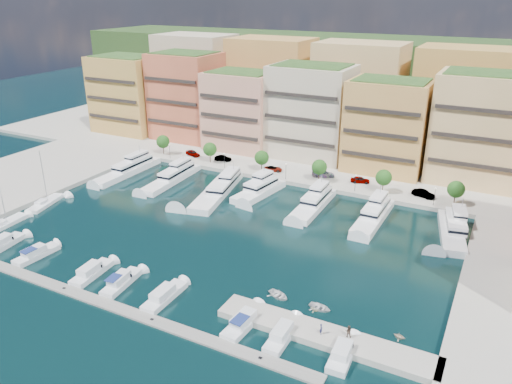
# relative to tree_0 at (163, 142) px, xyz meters

# --- Properties ---
(ground) EXTENTS (400.00, 400.00, 0.00)m
(ground) POSITION_rel_tree_0_xyz_m (40.00, -33.50, -4.74)
(ground) COLOR black
(ground) RESTS_ON ground
(north_quay) EXTENTS (220.00, 64.00, 2.00)m
(north_quay) POSITION_rel_tree_0_xyz_m (40.00, 28.50, -4.74)
(north_quay) COLOR #9E998E
(north_quay) RESTS_ON ground
(hillside) EXTENTS (240.00, 40.00, 58.00)m
(hillside) POSITION_rel_tree_0_xyz_m (40.00, 76.50, -4.74)
(hillside) COLOR #193816
(hillside) RESTS_ON ground
(south_pontoon) EXTENTS (72.00, 2.20, 0.35)m
(south_pontoon) POSITION_rel_tree_0_xyz_m (37.00, -63.50, -4.74)
(south_pontoon) COLOR gray
(south_pontoon) RESTS_ON ground
(finger_pier) EXTENTS (32.00, 5.00, 2.00)m
(finger_pier) POSITION_rel_tree_0_xyz_m (70.00, -55.50, -4.74)
(finger_pier) COLOR #9E998E
(finger_pier) RESTS_ON ground
(apartment_0) EXTENTS (22.00, 16.50, 24.80)m
(apartment_0) POSITION_rel_tree_0_xyz_m (-26.00, 16.49, 8.57)
(apartment_0) COLOR #C38A47
(apartment_0) RESTS_ON north_quay
(apartment_1) EXTENTS (20.00, 16.50, 26.80)m
(apartment_1) POSITION_rel_tree_0_xyz_m (-4.00, 18.49, 9.57)
(apartment_1) COLOR #CF6445
(apartment_1) RESTS_ON north_quay
(apartment_2) EXTENTS (20.00, 15.50, 22.80)m
(apartment_2) POSITION_rel_tree_0_xyz_m (17.00, 16.49, 7.57)
(apartment_2) COLOR tan
(apartment_2) RESTS_ON north_quay
(apartment_3) EXTENTS (22.00, 16.50, 25.80)m
(apartment_3) POSITION_rel_tree_0_xyz_m (38.00, 18.49, 9.07)
(apartment_3) COLOR beige
(apartment_3) RESTS_ON north_quay
(apartment_4) EXTENTS (20.00, 15.50, 23.80)m
(apartment_4) POSITION_rel_tree_0_xyz_m (60.00, 16.49, 8.07)
(apartment_4) COLOR tan
(apartment_4) RESTS_ON north_quay
(apartment_5) EXTENTS (22.00, 16.50, 26.80)m
(apartment_5) POSITION_rel_tree_0_xyz_m (82.00, 18.49, 9.57)
(apartment_5) COLOR #E4B378
(apartment_5) RESTS_ON north_quay
(backblock_0) EXTENTS (26.00, 18.00, 30.00)m
(backblock_0) POSITION_rel_tree_0_xyz_m (-15.00, 40.50, 11.26)
(backblock_0) COLOR beige
(backblock_0) RESTS_ON north_quay
(backblock_1) EXTENTS (26.00, 18.00, 30.00)m
(backblock_1) POSITION_rel_tree_0_xyz_m (15.00, 40.50, 11.26)
(backblock_1) COLOR tan
(backblock_1) RESTS_ON north_quay
(backblock_2) EXTENTS (26.00, 18.00, 30.00)m
(backblock_2) POSITION_rel_tree_0_xyz_m (45.00, 40.50, 11.26)
(backblock_2) COLOR #E4B378
(backblock_2) RESTS_ON north_quay
(backblock_3) EXTENTS (26.00, 18.00, 30.00)m
(backblock_3) POSITION_rel_tree_0_xyz_m (75.00, 40.50, 11.26)
(backblock_3) COLOR #C38A47
(backblock_3) RESTS_ON north_quay
(tree_0) EXTENTS (3.80, 3.80, 5.65)m
(tree_0) POSITION_rel_tree_0_xyz_m (0.00, 0.00, 0.00)
(tree_0) COLOR #473323
(tree_0) RESTS_ON north_quay
(tree_1) EXTENTS (3.80, 3.80, 5.65)m
(tree_1) POSITION_rel_tree_0_xyz_m (16.00, 0.00, 0.00)
(tree_1) COLOR #473323
(tree_1) RESTS_ON north_quay
(tree_2) EXTENTS (3.80, 3.80, 5.65)m
(tree_2) POSITION_rel_tree_0_xyz_m (32.00, 0.00, 0.00)
(tree_2) COLOR #473323
(tree_2) RESTS_ON north_quay
(tree_3) EXTENTS (3.80, 3.80, 5.65)m
(tree_3) POSITION_rel_tree_0_xyz_m (48.00, 0.00, 0.00)
(tree_3) COLOR #473323
(tree_3) RESTS_ON north_quay
(tree_4) EXTENTS (3.80, 3.80, 5.65)m
(tree_4) POSITION_rel_tree_0_xyz_m (64.00, 0.00, 0.00)
(tree_4) COLOR #473323
(tree_4) RESTS_ON north_quay
(tree_5) EXTENTS (3.80, 3.80, 5.65)m
(tree_5) POSITION_rel_tree_0_xyz_m (80.00, 0.00, 0.00)
(tree_5) COLOR #473323
(tree_5) RESTS_ON north_quay
(lamppost_0) EXTENTS (0.30, 0.30, 4.20)m
(lamppost_0) POSITION_rel_tree_0_xyz_m (4.00, -2.30, -0.92)
(lamppost_0) COLOR black
(lamppost_0) RESTS_ON north_quay
(lamppost_1) EXTENTS (0.30, 0.30, 4.20)m
(lamppost_1) POSITION_rel_tree_0_xyz_m (22.00, -2.30, -0.92)
(lamppost_1) COLOR black
(lamppost_1) RESTS_ON north_quay
(lamppost_2) EXTENTS (0.30, 0.30, 4.20)m
(lamppost_2) POSITION_rel_tree_0_xyz_m (40.00, -2.30, -0.92)
(lamppost_2) COLOR black
(lamppost_2) RESTS_ON north_quay
(lamppost_3) EXTENTS (0.30, 0.30, 4.20)m
(lamppost_3) POSITION_rel_tree_0_xyz_m (58.00, -2.30, -0.92)
(lamppost_3) COLOR black
(lamppost_3) RESTS_ON north_quay
(lamppost_4) EXTENTS (0.30, 0.30, 4.20)m
(lamppost_4) POSITION_rel_tree_0_xyz_m (76.00, -2.30, -0.92)
(lamppost_4) COLOR black
(lamppost_4) RESTS_ON north_quay
(yacht_0) EXTENTS (4.28, 22.92, 7.30)m
(yacht_0) POSITION_rel_tree_0_xyz_m (0.13, -15.00, -3.53)
(yacht_0) COLOR white
(yacht_0) RESTS_ON ground
(yacht_1) EXTENTS (5.28, 21.96, 7.30)m
(yacht_1) POSITION_rel_tree_0_xyz_m (14.04, -14.53, -3.65)
(yacht_1) COLOR white
(yacht_1) RESTS_ON ground
(yacht_2) EXTENTS (10.13, 25.63, 7.30)m
(yacht_2) POSITION_rel_tree_0_xyz_m (28.69, -16.01, -3.53)
(yacht_2) COLOR white
(yacht_2) RESTS_ON ground
(yacht_3) EXTENTS (7.10, 16.91, 7.30)m
(yacht_3) POSITION_rel_tree_0_xyz_m (37.65, -12.01, -3.53)
(yacht_3) COLOR white
(yacht_3) RESTS_ON ground
(yacht_4) EXTENTS (4.96, 19.46, 7.30)m
(yacht_4) POSITION_rel_tree_0_xyz_m (52.05, -13.42, -3.65)
(yacht_4) COLOR white
(yacht_4) RESTS_ON ground
(yacht_5) EXTENTS (4.52, 19.54, 7.30)m
(yacht_5) POSITION_rel_tree_0_xyz_m (65.67, -13.43, -3.53)
(yacht_5) COLOR white
(yacht_5) RESTS_ON ground
(yacht_6) EXTENTS (7.94, 19.25, 7.30)m
(yacht_6) POSITION_rel_tree_0_xyz_m (81.42, -13.10, -3.53)
(yacht_6) COLOR white
(yacht_6) RESTS_ON ground
(cruiser_0) EXTENTS (3.91, 8.85, 2.55)m
(cruiser_0) POSITION_rel_tree_0_xyz_m (6.19, -58.09, -4.20)
(cruiser_0) COLOR white
(cruiser_0) RESTS_ON ground
(cruiser_1) EXTENTS (3.10, 8.73, 2.66)m
(cruiser_1) POSITION_rel_tree_0_xyz_m (15.11, -58.11, -4.17)
(cruiser_1) COLOR white
(cruiser_1) RESTS_ON ground
(cruiser_3) EXTENTS (3.49, 9.00, 2.55)m
(cruiser_3) POSITION_rel_tree_0_xyz_m (28.75, -58.10, -4.20)
(cruiser_3) COLOR white
(cruiser_3) RESTS_ON ground
(cruiser_4) EXTENTS (3.52, 8.98, 2.66)m
(cruiser_4) POSITION_rel_tree_0_xyz_m (35.36, -58.12, -4.17)
(cruiser_4) COLOR white
(cruiser_4) RESTS_ON ground
(cruiser_5) EXTENTS (2.81, 9.18, 2.55)m
(cruiser_5) POSITION_rel_tree_0_xyz_m (44.19, -58.10, -4.20)
(cruiser_5) COLOR white
(cruiser_5) RESTS_ON ground
(cruiser_7) EXTENTS (3.25, 9.22, 2.66)m
(cruiser_7) POSITION_rel_tree_0_xyz_m (58.63, -58.12, -4.17)
(cruiser_7) COLOR white
(cruiser_7) RESTS_ON ground
(cruiser_8) EXTENTS (2.60, 8.62, 2.55)m
(cruiser_8) POSITION_rel_tree_0_xyz_m (64.76, -58.09, -4.20)
(cruiser_8) COLOR white
(cruiser_8) RESTS_ON ground
(cruiser_9) EXTENTS (3.10, 7.87, 2.55)m
(cruiser_9) POSITION_rel_tree_0_xyz_m (73.54, -58.08, -4.20)
(cruiser_9) COLOR white
(cruiser_9) RESTS_ON ground
(sailboat_0) EXTENTS (3.52, 10.32, 13.20)m
(sailboat_0) POSITION_rel_tree_0_xyz_m (-1.50, -52.04, -4.44)
(sailboat_0) COLOR white
(sailboat_0) RESTS_ON ground
(sailboat_1) EXTENTS (5.24, 10.76, 13.20)m
(sailboat_1) POSITION_rel_tree_0_xyz_m (-2.76, -40.39, -4.44)
(sailboat_1) COLOR white
(sailboat_1) RESTS_ON ground
(tender_2) EXTENTS (3.79, 2.89, 0.73)m
(tender_2) POSITION_rel_tree_0_xyz_m (67.02, -49.26, -4.38)
(tender_2) COLOR white
(tender_2) RESTS_ON ground
(tender_0) EXTENTS (4.50, 3.84, 0.79)m
(tender_0) POSITION_rel_tree_0_xyz_m (59.97, -49.21, -4.35)
(tender_0) COLOR silver
(tender_0) RESTS_ON ground
(tender_1) EXTENTS (1.68, 1.53, 0.76)m
(tender_1) POSITION_rel_tree_0_xyz_m (66.42, -50.03, -4.36)
(tender_1) COLOR beige
(tender_1) RESTS_ON ground
(tender_3) EXTENTS (1.96, 1.77, 0.91)m
(tender_3) POSITION_rel_tree_0_xyz_m (79.39, -50.63, -4.29)
(tender_3) COLOR beige
(tender_3) RESTS_ON ground
(car_0) EXTENTS (5.20, 3.29, 1.65)m
(car_0) POSITION_rel_tree_0_xyz_m (8.45, 2.57, -2.92)
(car_0) COLOR gray
(car_0) RESTS_ON north_quay
(car_1) EXTENTS (4.94, 2.64, 1.55)m
(car_1) POSITION_rel_tree_0_xyz_m (18.56, 2.56, -2.97)
(car_1) COLOR gray
(car_1) RESTS_ON north_quay
(car_2) EXTENTS (5.45, 4.03, 1.38)m
(car_2) POSITION_rel_tree_0_xyz_m (34.64, 1.32, -3.06)
(car_2) COLOR gray
(car_2) RESTS_ON north_quay
(car_3) EXTENTS (6.24, 4.41, 1.68)m
(car_3) POSITION_rel_tree_0_xyz_m (47.81, 3.59, -2.90)
(car_3) COLOR gray
(car_3) RESTS_ON north_quay
(car_4) EXTENTS (5.02, 3.16, 1.59)m
(car_4) POSITION_rel_tree_0_xyz_m (57.48, 3.73, -2.95)
(car_4) COLOR gray
(car_4) RESTS_ON north_quay
(car_5) EXTENTS (5.50, 3.20, 1.71)m
(car_5) POSITION_rel_tree_0_xyz_m (73.08, 1.49, -2.89)
(car_5) COLOR gray
(car_5) RESTS_ON north_quay
(person_0) EXTENTS (0.62, 0.72, 1.67)m
(person_0) POSITION_rel_tree_0_xyz_m (69.63, -55.94, -2.91)
(person_0) COLOR #27294E
(person_0) RESTS_ON finger_pier
(person_1) EXTENTS (1.02, 0.88, 1.84)m
(person_1) POSITION_rel_tree_0_xyz_m (73.19, -54.78, -2.82)
(person_1) COLOR #4A392C
(person_1) RESTS_ON finger_pier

